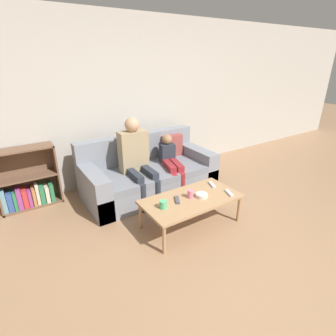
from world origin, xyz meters
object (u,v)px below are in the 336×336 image
cup_far (190,194)px  tv_remote_2 (229,193)px  person_adult (136,154)px  coffee_table (191,200)px  couch (149,174)px  snack_bowl (202,195)px  tv_remote_0 (177,200)px  bookshelf (28,185)px  cup_near (163,204)px  person_child (171,161)px  tv_remote_1 (212,185)px

cup_far → tv_remote_2: cup_far is taller
person_adult → coffee_table: bearing=-75.4°
couch → snack_bowl: 1.16m
cup_far → tv_remote_2: (0.47, -0.19, -0.04)m
cup_far → tv_remote_0: cup_far is taller
snack_bowl → bookshelf: bearing=136.2°
coffee_table → cup_near: (-0.41, -0.01, 0.08)m
couch → bookshelf: bookshelf is taller
couch → cup_far: couch is taller
couch → person_child: person_child is taller
bookshelf → cup_far: bearing=-44.8°
cup_near → couch: bearing=69.0°
person_child → tv_remote_0: bearing=-105.4°
bookshelf → tv_remote_2: size_ratio=4.89×
person_adult → tv_remote_2: person_adult is taller
couch → bookshelf: bearing=162.3°
cup_far → snack_bowl: size_ratio=0.69×
person_adult → cup_far: person_adult is taller
tv_remote_1 → tv_remote_0: bearing=-152.2°
person_adult → person_child: size_ratio=1.39×
person_adult → cup_near: person_adult is taller
bookshelf → snack_bowl: bookshelf is taller
bookshelf → tv_remote_0: bookshelf is taller
person_child → tv_remote_2: person_child is taller
couch → tv_remote_1: (0.43, -0.98, 0.12)m
cup_near → tv_remote_0: (0.23, 0.05, -0.04)m
coffee_table → snack_bowl: (0.13, -0.05, 0.05)m
person_adult → tv_remote_1: bearing=-51.2°
person_child → tv_remote_2: bearing=-68.7°
snack_bowl → cup_far: bearing=153.8°
snack_bowl → coffee_table: bearing=160.0°
tv_remote_2 → tv_remote_1: bearing=113.6°
bookshelf → snack_bowl: 2.42m
tv_remote_1 → tv_remote_2: same height
person_adult → cup_near: (-0.18, -1.03, -0.25)m
snack_bowl → cup_near: bearing=175.8°
cup_far → coffee_table: bearing=-77.9°
bookshelf → tv_remote_2: (2.09, -1.80, 0.08)m
coffee_table → cup_far: (-0.00, 0.02, 0.08)m
coffee_table → cup_near: 0.42m
cup_far → tv_remote_1: bearing=13.1°
person_adult → snack_bowl: bearing=-69.7°
person_child → couch: bearing=165.3°
cup_far → bookshelf: bearing=135.2°
cup_far → snack_bowl: bearing=-26.2°
snack_bowl → tv_remote_2: bearing=-20.6°
coffee_table → tv_remote_1: bearing=15.4°
person_adult → cup_far: bearing=-75.4°
tv_remote_0 → tv_remote_2: bearing=9.8°
bookshelf → person_child: size_ratio=1.00×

